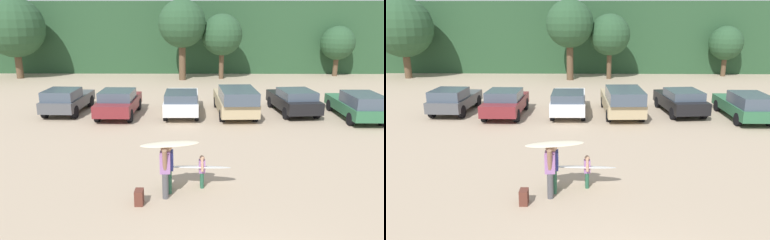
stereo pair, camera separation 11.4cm
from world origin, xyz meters
TOP-DOWN VIEW (x-y plane):
  - hillside_ridge at (0.00, 35.81)m, footprint 108.00×12.00m
  - tree_center_right at (-16.43, 26.95)m, footprint 5.10×5.10m
  - tree_far_right at (-2.07, 26.27)m, footprint 3.97×3.97m
  - tree_left at (1.31, 26.93)m, footprint 3.51×3.51m
  - tree_far_left at (11.84, 28.56)m, footprint 3.01×3.01m
  - parked_car_dark_gray at (-8.12, 14.69)m, footprint 1.99×4.07m
  - parked_car_maroon at (-5.11, 14.10)m, footprint 1.97×4.05m
  - parked_car_white at (-1.69, 14.49)m, footprint 1.87×4.60m
  - parked_car_tan at (1.25, 14.26)m, footprint 2.13×5.02m
  - parked_car_black at (4.54, 14.82)m, footprint 2.28×4.30m
  - parked_car_forest_green at (7.57, 13.56)m, footprint 1.79×4.55m
  - person_adult at (-1.82, 4.71)m, footprint 0.32×0.70m
  - person_child at (-0.73, 5.35)m, footprint 0.20×0.49m
  - person_companion at (-1.75, 5.02)m, footprint 0.30×0.69m
  - surfboard_cream at (-1.68, 4.76)m, footprint 1.80×0.83m
  - surfboard_white at (-0.82, 5.42)m, footprint 2.05×0.64m
  - backpack_dropped at (-2.54, 4.18)m, footprint 0.24×0.34m

SIDE VIEW (x-z plane):
  - backpack_dropped at x=-2.54m, z-range 0.00..0.45m
  - person_child at x=-0.73m, z-range 0.07..1.12m
  - surfboard_white at x=-0.82m, z-range 0.53..0.75m
  - parked_car_black at x=4.54m, z-range 0.05..1.43m
  - parked_car_dark_gray at x=-8.12m, z-range 0.04..1.49m
  - parked_car_maroon at x=-5.11m, z-range 0.04..1.49m
  - parked_car_white at x=-1.69m, z-range 0.05..1.48m
  - parked_car_forest_green at x=7.57m, z-range 0.04..1.51m
  - parked_car_tan at x=1.25m, z-range 0.04..1.66m
  - person_companion at x=-1.75m, z-range 0.10..1.65m
  - person_adult at x=-1.82m, z-range 0.11..1.75m
  - surfboard_cream at x=-1.68m, z-range 1.59..1.68m
  - tree_far_left at x=11.84m, z-range 0.71..5.20m
  - hillside_ridge at x=0.00m, z-range 0.00..6.64m
  - tree_left at x=1.31m, z-range 0.98..6.51m
  - tree_center_right at x=-16.43m, z-range 0.89..7.82m
  - tree_far_right at x=-2.07m, z-range 1.31..7.99m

